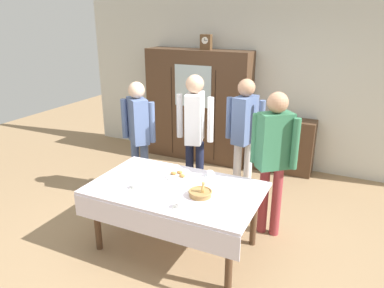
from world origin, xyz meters
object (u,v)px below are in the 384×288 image
at_px(wall_cabinet, 198,106).
at_px(spoon_near_left, 165,194).
at_px(bookshelf_low, 284,145).
at_px(tea_cup_far_left, 136,186).
at_px(person_behind_table_right, 138,129).
at_px(person_beside_shelf, 274,151).
at_px(tea_cup_mid_left, 210,174).
at_px(pastry_plate, 178,175).
at_px(person_near_right_end, 244,128).
at_px(book_stack, 287,118).
at_px(dining_table, 174,196).
at_px(mantel_clock, 206,42).
at_px(person_behind_table_left, 195,126).
at_px(spoon_front_edge, 226,186).
at_px(bread_basket, 200,193).
at_px(tea_cup_back_edge, 179,205).

relative_size(wall_cabinet, spoon_near_left, 16.01).
height_order(bookshelf_low, tea_cup_far_left, bookshelf_low).
xyz_separation_m(person_behind_table_right, person_beside_shelf, (1.87, -0.17, 0.04)).
xyz_separation_m(tea_cup_mid_left, pastry_plate, (-0.32, -0.16, -0.01)).
relative_size(person_behind_table_right, person_near_right_end, 0.97).
bearing_deg(book_stack, dining_table, -103.16).
xyz_separation_m(mantel_clock, person_behind_table_left, (0.49, -1.49, -0.96)).
bearing_deg(book_stack, tea_cup_far_left, -109.14).
distance_m(person_behind_table_right, person_behind_table_left, 0.78).
distance_m(book_stack, person_near_right_end, 1.26).
distance_m(person_behind_table_left, person_near_right_end, 0.66).
height_order(mantel_clock, pastry_plate, mantel_clock).
distance_m(tea_cup_far_left, spoon_front_edge, 0.95).
distance_m(dining_table, spoon_front_edge, 0.56).
distance_m(mantel_clock, person_behind_table_right, 1.99).
height_order(wall_cabinet, bread_basket, wall_cabinet).
distance_m(tea_cup_back_edge, bread_basket, 0.31).
relative_size(book_stack, pastry_plate, 0.76).
distance_m(bread_basket, person_behind_table_right, 1.66).
relative_size(bread_basket, spoon_near_left, 2.02).
bearing_deg(book_stack, mantel_clock, -177.88).
bearing_deg(mantel_clock, person_behind_table_left, -71.71).
distance_m(wall_cabinet, book_stack, 1.52).
bearing_deg(mantel_clock, tea_cup_mid_left, -65.26).
relative_size(book_stack, spoon_front_edge, 1.79).
height_order(bookshelf_low, tea_cup_mid_left, bookshelf_low).
bearing_deg(tea_cup_mid_left, pastry_plate, -154.05).
height_order(person_beside_shelf, person_near_right_end, person_beside_shelf).
relative_size(tea_cup_mid_left, person_near_right_end, 0.08).
bearing_deg(person_behind_table_left, tea_cup_mid_left, -53.07).
bearing_deg(spoon_front_edge, tea_cup_back_edge, -111.23).
bearing_deg(mantel_clock, bread_basket, -67.56).
xyz_separation_m(person_behind_table_left, person_near_right_end, (0.57, 0.33, -0.04)).
bearing_deg(book_stack, bread_basket, -96.39).
height_order(book_stack, person_near_right_end, person_near_right_end).
height_order(tea_cup_back_edge, person_behind_table_left, person_behind_table_left).
xyz_separation_m(mantel_clock, spoon_front_edge, (1.24, -2.31, -1.29)).
height_order(wall_cabinet, bookshelf_low, wall_cabinet).
distance_m(bread_basket, spoon_near_left, 0.36).
xyz_separation_m(dining_table, wall_cabinet, (-0.90, 2.59, 0.31)).
height_order(dining_table, tea_cup_far_left, tea_cup_far_left).
bearing_deg(pastry_plate, tea_cup_mid_left, 25.95).
height_order(mantel_clock, tea_cup_back_edge, mantel_clock).
distance_m(wall_cabinet, spoon_front_edge, 2.70).
xyz_separation_m(dining_table, spoon_near_left, (-0.02, -0.15, 0.09)).
height_order(bread_basket, spoon_near_left, bread_basket).
bearing_deg(person_behind_table_left, mantel_clock, 108.29).
height_order(tea_cup_back_edge, bread_basket, bread_basket).
bearing_deg(person_behind_table_right, tea_cup_far_left, -58.47).
bearing_deg(tea_cup_mid_left, person_beside_shelf, 26.44).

